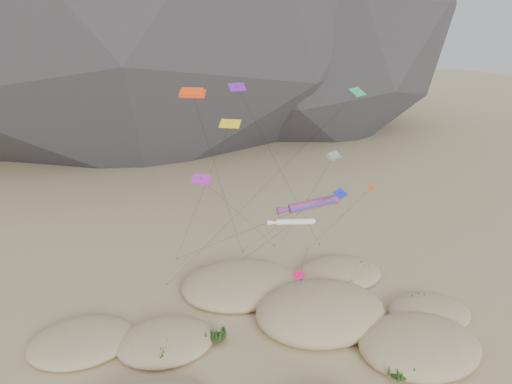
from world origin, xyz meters
The scene contains 9 objects.
ground centered at (0.00, 0.00, 0.00)m, with size 500.00×500.00×0.00m, color #CCB789.
dunes centered at (-0.89, 4.08, 0.73)m, with size 49.77×37.53×4.32m.
dune_grass centered at (-0.49, 3.20, 0.83)m, with size 41.95×30.79×1.52m.
kite_stakes centered at (1.86, 23.74, 0.15)m, with size 25.16×7.16×0.30m.
rainbow_tube_kite centered at (4.61, 8.98, 13.26)m, with size 7.85×18.13×14.14m.
white_tube_kite centered at (2.98, 10.25, 10.85)m, with size 5.70×13.33×11.42m.
orange_parafoil centered at (-7.45, 14.29, 25.82)m, with size 11.33×12.44×26.64m.
multi_parafoil centered at (7.49, 9.32, 18.54)m, with size 3.46×19.17×19.26m.
delta_kites centered at (2.91, 11.02, 18.31)m, with size 26.05×22.39×27.02m.
Camera 1 is at (-21.60, -38.92, 33.60)m, focal length 35.00 mm.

